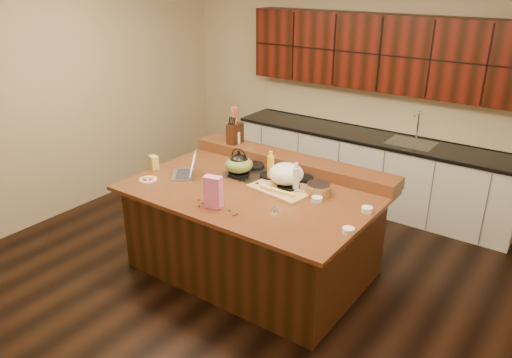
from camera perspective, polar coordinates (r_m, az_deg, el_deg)
The scene contains 35 objects.
room at distance 4.69m, azimuth -0.36°, elevation 3.74°, with size 5.52×5.02×2.72m.
island at distance 5.06m, azimuth -0.33°, elevation -5.78°, with size 2.40×1.60×0.92m.
back_ledge at distance 5.37m, azimuth 4.03°, elevation 2.01°, with size 2.40×0.30×0.12m, color black.
cooktop at distance 5.07m, azimuth 1.64°, elevation 0.23°, with size 0.92×0.52×0.05m.
back_counter at distance 6.54m, azimuth 13.39°, elevation 5.32°, with size 3.70×0.66×2.40m.
kettle at distance 5.09m, azimuth -1.97°, elevation 1.82°, with size 0.21×0.21×0.19m, color black.
green_bowl at distance 5.10m, azimuth -1.96°, elevation 1.65°, with size 0.29×0.29×0.16m, color olive.
laptop at distance 5.19m, azimuth -7.81°, elevation 1.08°, with size 0.41×0.42×0.23m.
oil_bottle at distance 4.96m, azimuth 1.68°, elevation 1.17°, with size 0.07×0.07×0.27m, color gold.
vinegar_bottle at distance 4.73m, azimuth 4.60°, elevation -0.15°, with size 0.06×0.06×0.25m, color silver.
wooden_tray at distance 4.84m, azimuth 3.39°, elevation 0.21°, with size 0.64×0.51×0.24m.
ramekin_a at distance 4.11m, azimuth 10.52°, elevation -5.82°, with size 0.10×0.10×0.04m, color white.
ramekin_b at distance 4.61m, azimuth 6.98°, elevation -2.31°, with size 0.10×0.10×0.04m, color white.
ramekin_c at distance 4.49m, azimuth 12.58°, elevation -3.43°, with size 0.10×0.10×0.04m, color white.
strainer_bowl at distance 4.74m, azimuth 7.12°, elevation -1.26°, with size 0.24×0.24×0.09m, color #996B3F.
kitchen_timer at distance 4.39m, azimuth 2.09°, elevation -3.29°, with size 0.08×0.08×0.07m, color silver.
pink_bag at distance 4.43m, azimuth -4.93°, elevation -1.50°, with size 0.16×0.08×0.30m, color pink.
candy_plate at distance 5.15m, azimuth -12.24°, elevation -0.05°, with size 0.18×0.18×0.01m, color white.
package_box at distance 5.40m, azimuth -11.61°, elevation 1.85°, with size 0.11×0.08×0.15m, color gold.
utensil_crock at distance 5.73m, azimuth -2.40°, elevation 4.79°, with size 0.12×0.12×0.14m, color white.
knife_block at distance 5.72m, azimuth -2.42°, elevation 5.23°, with size 0.12×0.19×0.23m, color black.
gumdrop_0 at distance 4.58m, azimuth -3.79°, elevation -2.51°, with size 0.02×0.02×0.02m, color red.
gumdrop_1 at distance 4.59m, azimuth -5.79°, elevation -2.50°, with size 0.02×0.02×0.02m, color #198C26.
gumdrop_2 at distance 4.51m, azimuth -4.92°, elevation -2.98°, with size 0.02×0.02×0.02m, color red.
gumdrop_3 at distance 4.54m, azimuth -5.75°, elevation -2.81°, with size 0.02×0.02×0.02m, color #198C26.
gumdrop_4 at distance 4.51m, azimuth -6.56°, elevation -3.05°, with size 0.02×0.02×0.02m, color red.
gumdrop_5 at distance 4.35m, azimuth -2.19°, elevation -3.94°, with size 0.02×0.02×0.02m, color #198C26.
gumdrop_6 at distance 4.63m, azimuth -6.59°, elevation -2.34°, with size 0.02×0.02×0.02m, color red.
gumdrop_7 at distance 4.52m, azimuth -5.62°, elevation -2.95°, with size 0.02×0.02×0.02m, color #198C26.
gumdrop_8 at distance 4.43m, azimuth -4.17°, elevation -3.46°, with size 0.02×0.02×0.02m, color red.
gumdrop_9 at distance 4.57m, azimuth -6.13°, elevation -2.65°, with size 0.02×0.02×0.02m, color #198C26.
gumdrop_10 at distance 4.32m, azimuth -2.51°, elevation -4.11°, with size 0.02×0.02×0.02m, color red.
gumdrop_11 at distance 4.41m, azimuth -3.00°, elevation -3.56°, with size 0.02×0.02×0.02m, color #198C26.
gumdrop_12 at distance 4.67m, azimuth -4.73°, elevation -2.04°, with size 0.02×0.02×0.02m, color red.
gumdrop_13 at distance 4.66m, azimuth -4.84°, elevation -2.06°, with size 0.02×0.02×0.02m, color #198C26.
Camera 1 is at (2.60, -3.59, 2.90)m, focal length 35.00 mm.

